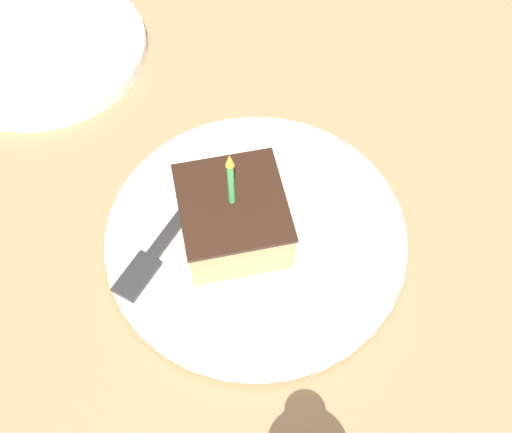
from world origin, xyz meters
TOP-DOWN VIEW (x-y plane):
  - ground_plane at (0.00, 0.00)m, footprint 2.40×2.40m
  - plate at (-0.01, -0.02)m, footprint 0.28×0.28m
  - cake_slice at (-0.01, -0.00)m, footprint 0.10×0.09m
  - fork at (-0.00, 0.06)m, footprint 0.13×0.12m
  - side_plate at (0.28, 0.17)m, footprint 0.24×0.24m

SIDE VIEW (x-z plane):
  - ground_plane at x=0.00m, z-range -0.04..0.00m
  - side_plate at x=0.28m, z-range 0.00..0.02m
  - plate at x=-0.01m, z-range 0.00..0.02m
  - fork at x=0.00m, z-range 0.02..0.02m
  - cake_slice at x=-0.01m, z-range -0.02..0.10m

